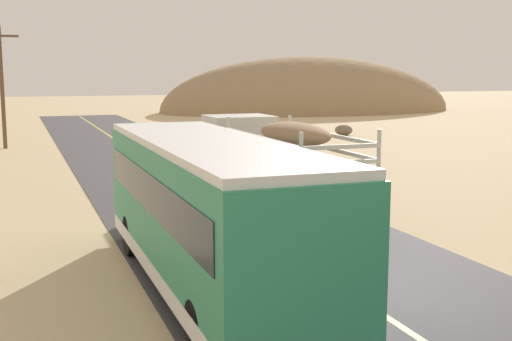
# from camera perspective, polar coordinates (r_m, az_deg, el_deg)

# --- Properties ---
(ground_plane) EXTENTS (240.00, 240.00, 0.00)m
(ground_plane) POSITION_cam_1_polar(r_m,az_deg,el_deg) (14.18, 7.78, -10.41)
(ground_plane) COLOR #CCB284
(road_surface) EXTENTS (8.00, 120.00, 0.02)m
(road_surface) POSITION_cam_1_polar(r_m,az_deg,el_deg) (14.17, 7.78, -10.37)
(road_surface) COLOR #423F44
(road_surface) RESTS_ON ground
(road_centre_line) EXTENTS (0.16, 117.60, 0.00)m
(road_centre_line) POSITION_cam_1_polar(r_m,az_deg,el_deg) (14.17, 7.78, -10.32)
(road_centre_line) COLOR #D8CC4C
(road_centre_line) RESTS_ON road_surface
(livestock_truck) EXTENTS (2.53, 9.70, 3.02)m
(livestock_truck) POSITION_cam_1_polar(r_m,az_deg,el_deg) (23.67, 0.22, 1.80)
(livestock_truck) COLOR silver
(livestock_truck) RESTS_ON road_surface
(bus) EXTENTS (2.54, 10.00, 3.21)m
(bus) POSITION_cam_1_polar(r_m,az_deg,el_deg) (13.67, -4.17, -3.47)
(bus) COLOR #2D8C66
(bus) RESTS_ON road_surface
(power_pole_mid) EXTENTS (2.20, 0.24, 7.35)m
(power_pole_mid) POSITION_cam_1_polar(r_m,az_deg,el_deg) (42.25, -21.42, 7.16)
(power_pole_mid) COLOR brown
(power_pole_mid) RESTS_ON ground
(boulder_mid_field) EXTENTS (1.27, 1.39, 0.79)m
(boulder_mid_field) POSITION_cam_1_polar(r_m,az_deg,el_deg) (48.22, 7.70, 3.53)
(boulder_mid_field) COLOR #756656
(boulder_mid_field) RESTS_ON ground
(distant_hill) EXTENTS (36.46, 21.04, 13.03)m
(distant_hill) POSITION_cam_1_polar(r_m,az_deg,el_deg) (78.92, 4.70, 5.25)
(distant_hill) COLOR #997C5A
(distant_hill) RESTS_ON ground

